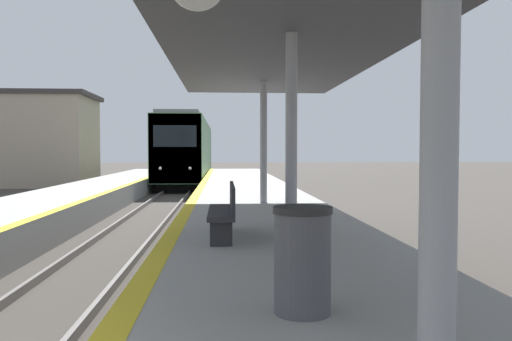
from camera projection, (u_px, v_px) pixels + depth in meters
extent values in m
cube|color=black|center=(189.00, 179.00, 37.05)|extent=(2.44, 18.63, 0.55)
cube|color=#477247|center=(188.00, 149.00, 36.97)|extent=(2.87, 20.69, 3.83)
cube|color=#E54C19|center=(175.00, 149.00, 26.73)|extent=(2.81, 0.16, 3.76)
cube|color=black|center=(175.00, 136.00, 26.64)|extent=(2.30, 0.06, 1.15)
cube|color=slate|center=(188.00, 122.00, 36.89)|extent=(2.44, 19.66, 0.24)
sphere|color=white|center=(160.00, 168.00, 26.66)|extent=(0.18, 0.18, 0.18)
sphere|color=white|center=(190.00, 168.00, 26.76)|extent=(0.18, 0.18, 0.18)
cylinder|color=#99999E|center=(440.00, 104.00, 2.69)|extent=(0.20, 0.20, 3.50)
cylinder|color=#99999E|center=(291.00, 136.00, 8.53)|extent=(0.20, 0.20, 3.50)
cylinder|color=#99999E|center=(264.00, 142.00, 14.38)|extent=(0.20, 0.20, 3.50)
cube|color=#3F3F44|center=(292.00, 27.00, 8.46)|extent=(4.72, 17.59, 0.20)
cylinder|color=#4C4C51|center=(302.00, 263.00, 4.60)|extent=(0.52, 0.52, 0.93)
cylinder|color=#262626|center=(303.00, 210.00, 4.58)|extent=(0.55, 0.55, 0.06)
cube|color=#28282D|center=(221.00, 212.00, 8.58)|extent=(0.44, 1.96, 0.08)
cube|color=#28282D|center=(232.00, 197.00, 8.58)|extent=(0.06, 1.96, 0.44)
cube|color=#262628|center=(221.00, 234.00, 7.81)|extent=(0.35, 0.08, 0.40)
cube|color=#262628|center=(221.00, 220.00, 9.37)|extent=(0.35, 0.08, 0.40)
cube|color=tan|center=(3.00, 142.00, 33.14)|extent=(11.37, 5.32, 5.86)
cube|color=#383333|center=(2.00, 95.00, 33.01)|extent=(11.94, 5.59, 0.30)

